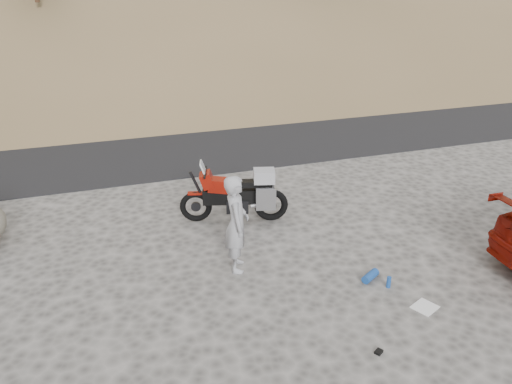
{
  "coord_description": "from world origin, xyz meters",
  "views": [
    {
      "loc": [
        -2.63,
        -7.12,
        5.14
      ],
      "look_at": [
        0.39,
        1.85,
        1.0
      ],
      "focal_mm": 35.0,
      "sensor_mm": 36.0,
      "label": 1
    }
  ],
  "objects": [
    {
      "name": "gear_white_cloth",
      "position": [
        2.26,
        -1.49,
        0.01
      ],
      "size": [
        0.5,
        0.48,
        0.01
      ],
      "primitive_type": "cube",
      "rotation": [
        0.0,
        0.0,
        0.42
      ],
      "color": "white",
      "rests_on": "ground"
    },
    {
      "name": "ground",
      "position": [
        0.0,
        0.0,
        0.0
      ],
      "size": [
        140.0,
        140.0,
        0.0
      ],
      "primitive_type": "plane",
      "color": "#484642",
      "rests_on": "ground"
    },
    {
      "name": "gear_glove_b",
      "position": [
        0.94,
        -2.2,
        0.02
      ],
      "size": [
        0.15,
        0.14,
        0.04
      ],
      "primitive_type": "cube",
      "rotation": [
        0.0,
        0.0,
        0.54
      ],
      "color": "black",
      "rests_on": "ground"
    },
    {
      "name": "gear_bottle",
      "position": [
        2.0,
        -0.78,
        0.11
      ],
      "size": [
        0.08,
        0.08,
        0.21
      ],
      "primitive_type": "cylinder",
      "rotation": [
        0.0,
        0.0,
        -0.02
      ],
      "color": "navy",
      "rests_on": "ground"
    },
    {
      "name": "motorcycle",
      "position": [
        0.25,
        2.62,
        0.62
      ],
      "size": [
        2.39,
        1.08,
        1.45
      ],
      "rotation": [
        0.0,
        0.0,
        -0.27
      ],
      "color": "black",
      "rests_on": "ground"
    },
    {
      "name": "road",
      "position": [
        0.0,
        9.0,
        0.0
      ],
      "size": [
        120.0,
        7.0,
        0.05
      ],
      "primitive_type": "cube",
      "color": "black",
      "rests_on": "ground"
    },
    {
      "name": "man",
      "position": [
        -0.37,
        0.71,
        0.0
      ],
      "size": [
        0.6,
        0.78,
        1.88
      ],
      "primitive_type": "imported",
      "rotation": [
        0.0,
        0.0,
        1.33
      ],
      "color": "#98989E",
      "rests_on": "ground"
    },
    {
      "name": "gear_blue_mat",
      "position": [
        1.82,
        -0.46,
        0.08
      ],
      "size": [
        0.41,
        0.33,
        0.15
      ],
      "primitive_type": "cylinder",
      "rotation": [
        0.0,
        1.57,
        0.53
      ],
      "color": "navy",
      "rests_on": "ground"
    }
  ]
}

